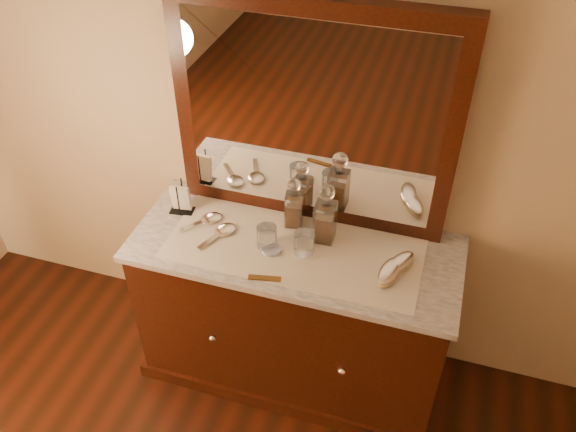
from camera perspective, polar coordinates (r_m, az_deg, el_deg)
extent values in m
plane|color=tan|center=(2.48, 2.75, 10.95)|extent=(4.50, 4.50, 0.00)
cube|color=black|center=(2.89, 0.60, -9.36)|extent=(1.40, 0.55, 0.82)
cube|color=black|center=(3.18, 0.55, -13.74)|extent=(1.46, 0.59, 0.08)
sphere|color=silver|center=(2.76, -7.25, -11.60)|extent=(0.04, 0.04, 0.04)
sphere|color=silver|center=(2.64, 5.20, -14.66)|extent=(0.04, 0.04, 0.04)
cube|color=white|center=(2.58, 0.66, -3.17)|extent=(1.44, 0.59, 0.03)
cube|color=black|center=(2.47, 2.41, 9.40)|extent=(1.20, 0.08, 1.00)
cube|color=white|center=(2.44, 2.19, 9.01)|extent=(1.06, 0.01, 0.86)
cube|color=beige|center=(2.56, 0.53, -3.18)|extent=(1.10, 0.45, 0.00)
cylinder|color=white|center=(2.54, -1.60, -3.23)|extent=(0.10, 0.10, 0.01)
cube|color=brown|center=(2.43, -2.27, -5.99)|extent=(0.14, 0.05, 0.01)
cube|color=black|center=(2.80, -10.12, 0.54)|extent=(0.12, 0.08, 0.01)
cylinder|color=black|center=(2.73, -10.52, 1.39)|extent=(0.01, 0.01, 0.16)
cylinder|color=black|center=(2.78, -10.09, 2.22)|extent=(0.01, 0.01, 0.16)
cube|color=white|center=(2.75, -10.29, 1.72)|extent=(0.09, 0.05, 0.13)
cube|color=#965115|center=(2.65, 0.57, 0.21)|extent=(0.07, 0.07, 0.11)
cube|color=white|center=(2.63, 0.57, 0.62)|extent=(0.09, 0.09, 0.16)
cylinder|color=white|center=(2.57, 0.59, 2.24)|extent=(0.04, 0.04, 0.03)
sphere|color=white|center=(2.55, 0.59, 3.04)|extent=(0.07, 0.07, 0.06)
cube|color=#965115|center=(2.57, 3.54, -1.06)|extent=(0.08, 0.08, 0.13)
cube|color=white|center=(2.55, 3.57, -0.58)|extent=(0.09, 0.09, 0.19)
cylinder|color=white|center=(2.48, 3.67, 1.36)|extent=(0.04, 0.04, 0.03)
sphere|color=white|center=(2.45, 3.72, 2.32)|extent=(0.08, 0.08, 0.07)
ellipsoid|color=tan|center=(2.46, 9.67, -5.55)|extent=(0.11, 0.18, 0.03)
ellipsoid|color=silver|center=(2.45, 9.73, -5.19)|extent=(0.11, 0.18, 0.03)
ellipsoid|color=tan|center=(2.51, 10.71, -4.68)|extent=(0.14, 0.18, 0.02)
ellipsoid|color=silver|center=(2.49, 10.77, -4.34)|extent=(0.14, 0.18, 0.02)
ellipsoid|color=silver|center=(2.72, -7.36, -0.22)|extent=(0.13, 0.13, 0.02)
cube|color=silver|center=(2.69, -9.13, -0.95)|extent=(0.10, 0.12, 0.01)
ellipsoid|color=silver|center=(2.65, -6.06, -1.31)|extent=(0.12, 0.13, 0.02)
cube|color=silver|center=(2.61, -7.52, -2.42)|extent=(0.07, 0.14, 0.01)
cylinder|color=white|center=(2.51, 1.56, -2.62)|extent=(0.09, 0.09, 0.10)
cylinder|color=white|center=(2.54, -2.06, -2.00)|extent=(0.09, 0.09, 0.10)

